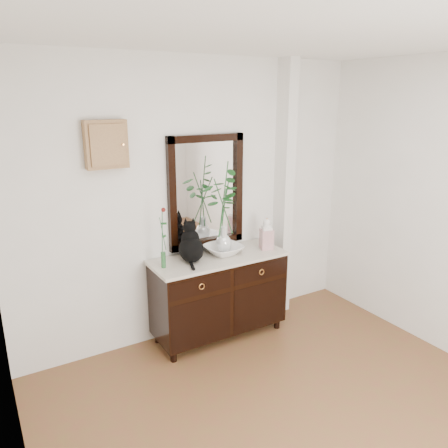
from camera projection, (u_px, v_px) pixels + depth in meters
wall_back at (197, 202)px, 4.22m from camera, size 3.60×0.04×2.70m
pilaster at (284, 192)px, 4.64m from camera, size 0.12×0.20×2.70m
sideboard at (219, 292)px, 4.31m from camera, size 1.33×0.52×0.82m
wall_mirror at (206, 192)px, 4.23m from camera, size 0.80×0.06×1.10m
key_cabinet at (106, 144)px, 3.60m from camera, size 0.35×0.10×0.40m
cat at (191, 242)px, 4.04m from camera, size 0.35×0.39×0.38m
lotus_bowl at (224, 250)px, 4.26m from camera, size 0.40×0.40×0.09m
vase_branches at (223, 207)px, 4.14m from camera, size 0.56×0.56×0.90m
bud_vase_rose at (162, 238)px, 3.85m from camera, size 0.07×0.07×0.57m
ginger_jar at (267, 233)px, 4.37m from camera, size 0.15×0.15×0.32m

